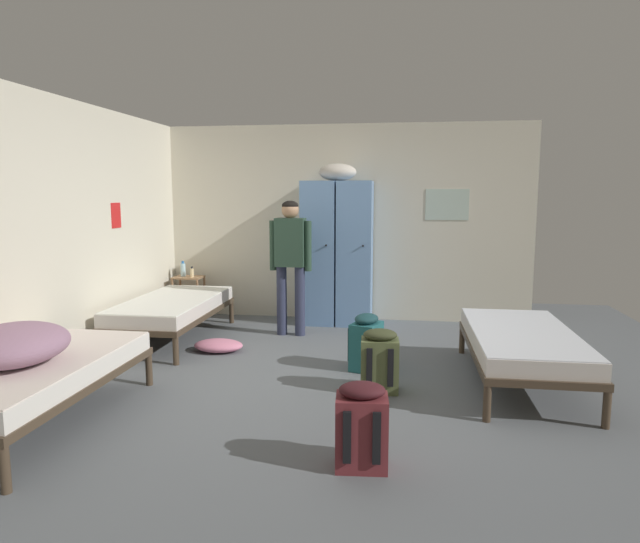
# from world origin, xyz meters

# --- Properties ---
(ground_plane) EXTENTS (7.81, 7.81, 0.00)m
(ground_plane) POSITION_xyz_m (0.00, 0.00, 0.00)
(ground_plane) COLOR slate
(room_backdrop) EXTENTS (4.92, 4.94, 2.60)m
(room_backdrop) POSITION_xyz_m (-1.21, 1.24, 1.30)
(room_backdrop) COLOR beige
(room_backdrop) RESTS_ON ground_plane
(locker_bank) EXTENTS (0.90, 0.55, 2.07)m
(locker_bank) POSITION_xyz_m (-0.06, 2.16, 0.97)
(locker_bank) COLOR #6B93C6
(locker_bank) RESTS_ON ground_plane
(shelf_unit) EXTENTS (0.38, 0.30, 0.57)m
(shelf_unit) POSITION_xyz_m (-2.10, 2.17, 0.35)
(shelf_unit) COLOR #99704C
(shelf_unit) RESTS_ON ground_plane
(bed_left_front) EXTENTS (0.90, 1.90, 0.49)m
(bed_left_front) POSITION_xyz_m (-1.85, -1.41, 0.38)
(bed_left_front) COLOR #473828
(bed_left_front) RESTS_ON ground_plane
(bed_right) EXTENTS (0.90, 1.90, 0.49)m
(bed_right) POSITION_xyz_m (1.85, 0.03, 0.38)
(bed_right) COLOR #473828
(bed_right) RESTS_ON ground_plane
(bed_left_rear) EXTENTS (0.90, 1.90, 0.49)m
(bed_left_rear) POSITION_xyz_m (-1.85, 1.02, 0.38)
(bed_left_rear) COLOR #473828
(bed_left_rear) RESTS_ON ground_plane
(bedding_heap) EXTENTS (0.71, 0.81, 0.29)m
(bedding_heap) POSITION_xyz_m (-1.93, -1.53, 0.63)
(bedding_heap) COLOR gray
(bedding_heap) RESTS_ON bed_left_front
(person_traveler) EXTENTS (0.51, 0.22, 1.61)m
(person_traveler) POSITION_xyz_m (-0.53, 1.45, 0.97)
(person_traveler) COLOR #2D334C
(person_traveler) RESTS_ON ground_plane
(water_bottle) EXTENTS (0.07, 0.07, 0.21)m
(water_bottle) POSITION_xyz_m (-2.18, 2.19, 0.66)
(water_bottle) COLOR #B2DBEA
(water_bottle) RESTS_ON shelf_unit
(lotion_bottle) EXTENTS (0.05, 0.05, 0.14)m
(lotion_bottle) POSITION_xyz_m (-2.03, 2.13, 0.63)
(lotion_bottle) COLOR beige
(lotion_bottle) RESTS_ON shelf_unit
(backpack_maroon) EXTENTS (0.34, 0.35, 0.55)m
(backpack_maroon) POSITION_xyz_m (0.55, -1.72, 0.26)
(backpack_maroon) COLOR maroon
(backpack_maroon) RESTS_ON ground_plane
(backpack_teal) EXTENTS (0.39, 0.38, 0.55)m
(backpack_teal) POSITION_xyz_m (0.46, 0.24, 0.26)
(backpack_teal) COLOR #23666B
(backpack_teal) RESTS_ON ground_plane
(backpack_olive) EXTENTS (0.33, 0.35, 0.55)m
(backpack_olive) POSITION_xyz_m (0.61, -0.34, 0.26)
(backpack_olive) COLOR #566038
(backpack_olive) RESTS_ON ground_plane
(clothes_pile_pink) EXTENTS (0.53, 0.37, 0.13)m
(clothes_pile_pink) POSITION_xyz_m (-1.17, 0.63, 0.06)
(clothes_pile_pink) COLOR pink
(clothes_pile_pink) RESTS_ON ground_plane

